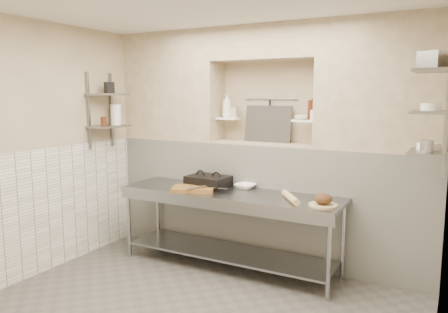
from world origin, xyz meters
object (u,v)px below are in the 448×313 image
Objects in this scene: rolling_pin at (290,197)px; bowl_alcove at (301,118)px; prep_table at (228,214)px; mixing_bowl at (245,186)px; bottle_soap at (227,106)px; bread_loaf at (323,199)px; panini_press at (208,181)px; cutting_board at (193,189)px; jug_left at (116,115)px.

rolling_pin is 3.07× the size of bowl_alcove.
mixing_bowl reaches higher than prep_table.
prep_table is 1.39m from bottle_soap.
prep_table is 8.73× the size of bottle_soap.
prep_table is 1.39m from bowl_alcove.
prep_table is at bearing -139.85° from bowl_alcove.
bottle_soap reaches higher than bread_loaf.
panini_press is at bearing 170.10° from rolling_pin.
cutting_board is 1.03× the size of rolling_pin.
prep_table is at bearing -0.04° from jug_left.
rolling_pin is at bearing -4.19° from prep_table.
bowl_alcove reaches higher than cutting_board.
jug_left reaches higher than bread_loaf.
mixing_bowl is (0.48, 0.37, 0.01)m from cutting_board.
bowl_alcove is at bearing 100.26° from rolling_pin.
panini_press is at bearing -92.26° from bottle_soap.
prep_table is 10.00× the size of jug_left.
rolling_pin is (0.67, -0.31, 0.01)m from mixing_bowl.
bottle_soap reaches higher than prep_table.
mixing_bowl is at bearing 161.30° from bread_loaf.
jug_left reaches higher than bowl_alcove.
jug_left is (-1.74, -0.25, 0.81)m from mixing_bowl.
mixing_bowl is (0.44, 0.11, -0.04)m from panini_press.
jug_left is at bearing 179.96° from prep_table.
bread_loaf reaches higher than mixing_bowl.
panini_press is 1.33m from bowl_alcove.
prep_table is 1.98m from jug_left.
bottle_soap reaches higher than rolling_pin.
bowl_alcove reaches higher than bread_loaf.
cutting_board is 2.01× the size of mixing_bowl.
jug_left is (-1.25, 0.12, 0.82)m from cutting_board.
bottle_soap reaches higher than jug_left.
bread_loaf is at bearing -4.89° from prep_table.
mixing_bowl is at bearing 155.35° from rolling_pin.
bowl_alcove is at bearing -1.41° from bottle_soap.
bowl_alcove is (1.00, 0.41, 0.77)m from panini_press.
bread_loaf is 1.11m from bowl_alcove.
prep_table is 0.50m from cutting_board.
mixing_bowl is 1.57× the size of bowl_alcove.
jug_left is at bearing -156.47° from bottle_soap.
panini_press is 0.45m from mixing_bowl.
bottle_soap reaches higher than panini_press.
cutting_board is 1.61× the size of bottle_soap.
cutting_board is 3.15× the size of bowl_alcove.
rolling_pin is at bearing -6.10° from panini_press.
cutting_board is at bearing -176.75° from rolling_pin.
cutting_board is at bearing -5.59° from jug_left.
prep_table is at bearing -60.35° from bottle_soap.
prep_table is 0.82m from rolling_pin.
bottle_soap is 1.96× the size of bowl_alcove.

